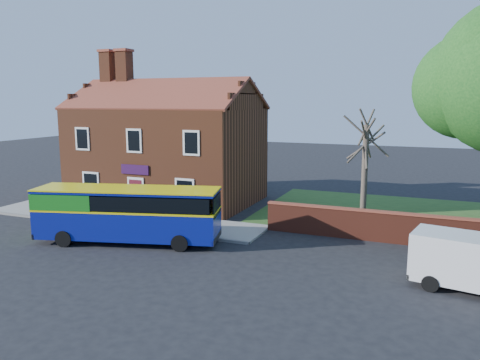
% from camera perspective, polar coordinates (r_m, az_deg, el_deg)
% --- Properties ---
extents(ground, '(120.00, 120.00, 0.00)m').
position_cam_1_polar(ground, '(20.82, -8.18, -10.27)').
color(ground, black).
rests_on(ground, ground).
extents(pavement, '(18.00, 3.50, 0.12)m').
position_cam_1_polar(pavement, '(29.13, -14.40, -4.55)').
color(pavement, gray).
rests_on(pavement, ground).
extents(kerb, '(18.00, 0.15, 0.14)m').
position_cam_1_polar(kerb, '(27.79, -16.55, -5.32)').
color(kerb, slate).
rests_on(kerb, ground).
extents(grass_strip, '(26.00, 12.00, 0.04)m').
position_cam_1_polar(grass_strip, '(30.79, 27.21, -4.64)').
color(grass_strip, '#426B28').
rests_on(grass_strip, ground).
extents(shop_building, '(12.30, 8.13, 10.50)m').
position_cam_1_polar(shop_building, '(33.26, -8.78, 3.26)').
color(shop_building, brown).
rests_on(shop_building, ground).
extents(bus, '(9.40, 4.59, 2.78)m').
position_cam_1_polar(bus, '(24.12, -14.16, -3.76)').
color(bus, navy).
rests_on(bus, ground).
extents(bare_tree, '(2.36, 2.81, 6.30)m').
position_cam_1_polar(bare_tree, '(26.62, 14.95, 1.07)').
color(bare_tree, '#4C4238').
rests_on(bare_tree, ground).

